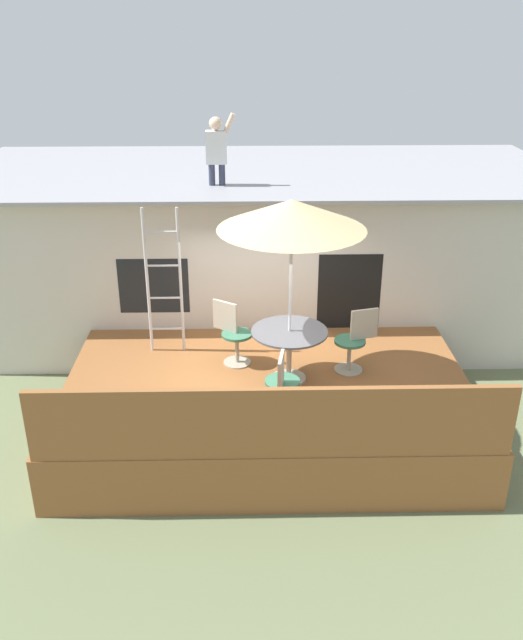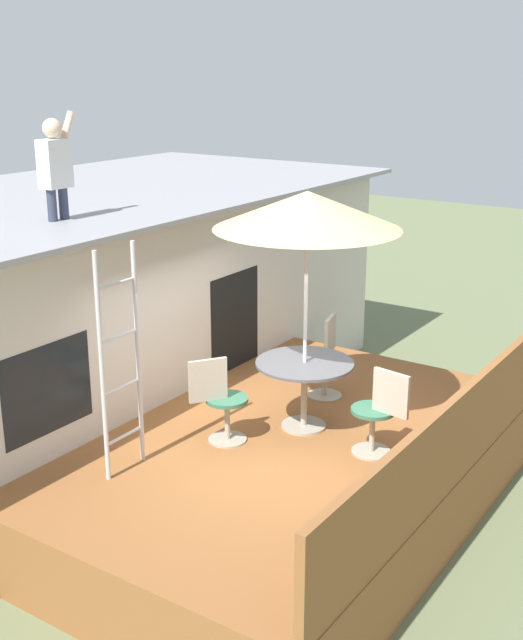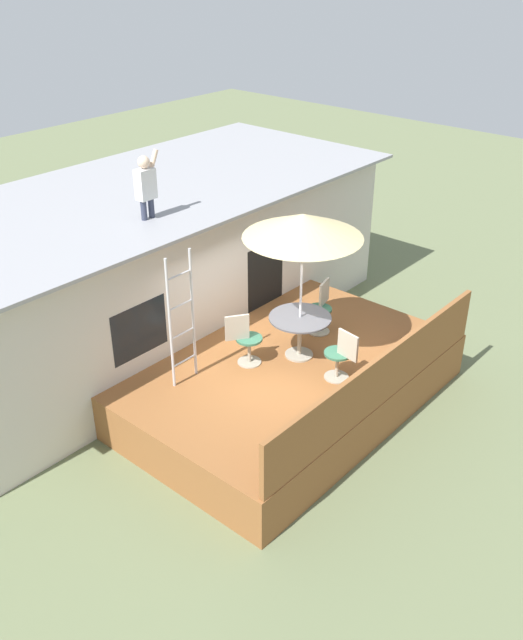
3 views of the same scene
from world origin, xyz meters
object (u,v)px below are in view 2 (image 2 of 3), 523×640
(step_ladder, at_px, (120,362))
(patio_chair_left, at_px, (220,401))
(patio_table, at_px, (304,376))
(patio_umbrella, at_px, (307,210))
(patio_chair_near, at_px, (379,413))
(person_figure, at_px, (55,162))
(patio_chair_right, at_px, (327,357))

(step_ladder, xyz_separation_m, patio_chair_left, (0.99, -0.40, -0.64))
(patio_table, relative_size, step_ladder, 0.47)
(patio_umbrella, xyz_separation_m, patio_chair_near, (-0.15, -0.95, -1.89))
(person_figure, relative_size, patio_chair_left, 1.21)
(patio_table, bearing_deg, patio_umbrella, 90.00)
(patio_umbrella, xyz_separation_m, patio_chair_left, (-0.78, 0.53, -1.89))
(person_figure, xyz_separation_m, patio_chair_right, (1.95, -2.18, -2.31))
(patio_table, height_order, step_ladder, step_ladder)
(patio_chair_left, bearing_deg, step_ladder, -168.09)
(person_figure, bearing_deg, patio_table, -67.37)
(patio_chair_left, xyz_separation_m, patio_chair_right, (1.72, -0.28, 0.00))
(patio_table, bearing_deg, patio_chair_left, 145.87)
(patio_chair_right, bearing_deg, patio_chair_left, -24.25)
(person_figure, distance_m, patio_chair_near, 4.19)
(step_ladder, height_order, patio_chair_right, step_ladder)
(person_figure, bearing_deg, patio_chair_left, -82.97)
(patio_chair_near, bearing_deg, patio_chair_right, -33.19)
(patio_chair_right, bearing_deg, patio_umbrella, -0.00)
(patio_table, distance_m, patio_chair_near, 0.97)
(patio_table, height_order, patio_umbrella, patio_umbrella)
(patio_chair_left, distance_m, patio_chair_near, 1.61)
(patio_table, height_order, person_figure, person_figure)
(step_ladder, bearing_deg, patio_chair_left, -22.22)
(patio_chair_left, bearing_deg, person_figure, 131.16)
(patio_chair_left, bearing_deg, patio_umbrella, 0.00)
(patio_umbrella, xyz_separation_m, step_ladder, (-1.77, 0.93, -1.25))
(step_ladder, relative_size, patio_chair_near, 2.39)
(person_figure, bearing_deg, patio_umbrella, -67.37)
(step_ladder, bearing_deg, patio_chair_near, -49.25)
(patio_umbrella, relative_size, patio_chair_right, 2.76)
(patio_chair_near, bearing_deg, patio_table, 0.00)
(patio_chair_left, height_order, patio_chair_right, same)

